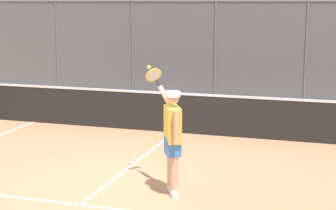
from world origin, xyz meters
TOP-DOWN VIEW (x-y plane):
  - ground_plane at (0.00, 0.00)m, footprint 60.00×60.00m
  - fence_backdrop at (-0.00, -8.80)m, footprint 19.06×1.37m
  - tennis_net at (0.00, -3.96)m, footprint 9.78×0.09m
  - tennis_player at (-1.17, 0.03)m, footprint 0.92×1.15m

SIDE VIEW (x-z plane):
  - ground_plane at x=0.00m, z-range 0.00..0.00m
  - tennis_net at x=0.00m, z-range -0.04..1.03m
  - tennis_player at x=-1.17m, z-range 0.00..1.97m
  - fence_backdrop at x=0.00m, z-range -0.11..2.98m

